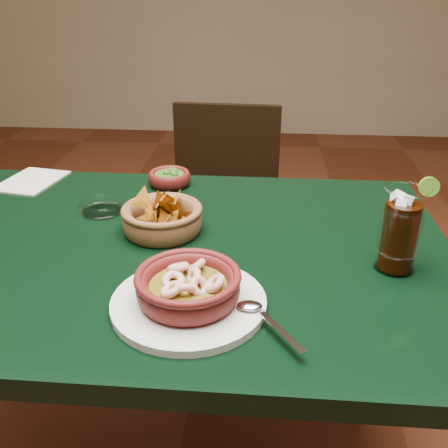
# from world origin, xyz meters

# --- Properties ---
(dining_table) EXTENTS (1.20, 0.80, 0.75)m
(dining_table) POSITION_xyz_m (0.00, 0.00, 0.65)
(dining_table) COLOR black
(dining_table) RESTS_ON ground
(dining_chair) EXTENTS (0.41, 0.41, 0.85)m
(dining_chair) POSITION_xyz_m (0.07, 0.70, 0.47)
(dining_chair) COLOR black
(dining_chair) RESTS_ON ground
(shrimp_plate) EXTENTS (0.31, 0.26, 0.08)m
(shrimp_plate) POSITION_xyz_m (0.10, -0.21, 0.78)
(shrimp_plate) COLOR silver
(shrimp_plate) RESTS_ON dining_table
(chip_basket) EXTENTS (0.20, 0.20, 0.12)m
(chip_basket) POSITION_xyz_m (0.00, 0.05, 0.78)
(chip_basket) COLOR brown
(chip_basket) RESTS_ON dining_table
(guacamole_ramekin) EXTENTS (0.13, 0.13, 0.04)m
(guacamole_ramekin) POSITION_xyz_m (-0.03, 0.32, 0.77)
(guacamole_ramekin) COLOR #521312
(guacamole_ramekin) RESTS_ON dining_table
(cola_drink) EXTENTS (0.16, 0.16, 0.18)m
(cola_drink) POSITION_xyz_m (0.46, -0.06, 0.83)
(cola_drink) COLOR white
(cola_drink) RESTS_ON dining_table
(glass_ashtray) EXTENTS (0.12, 0.12, 0.03)m
(glass_ashtray) POSITION_xyz_m (-0.16, 0.14, 0.76)
(glass_ashtray) COLOR white
(glass_ashtray) RESTS_ON dining_table
(paper_menu) EXTENTS (0.16, 0.20, 0.00)m
(paper_menu) POSITION_xyz_m (-0.41, 0.32, 0.75)
(paper_menu) COLOR beige
(paper_menu) RESTS_ON dining_table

